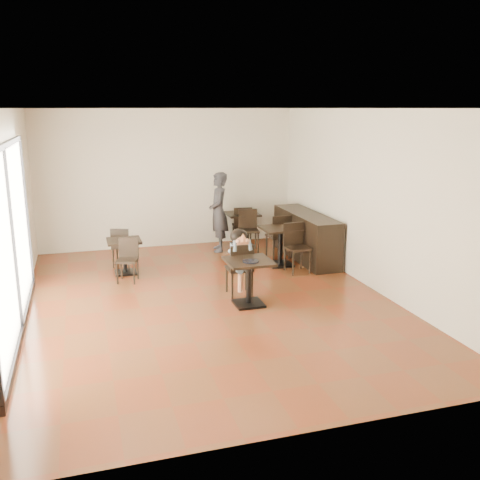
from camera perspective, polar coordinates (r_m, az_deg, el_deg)
name	(u,v)px	position (r m, az deg, el deg)	size (l,w,h in m)	color
floor	(209,301)	(9.20, -3.29, -6.51)	(6.00, 8.00, 0.01)	brown
ceiling	(206,108)	(8.62, -3.60, 13.85)	(6.00, 8.00, 0.01)	silver
wall_back	(168,179)	(12.65, -7.66, 6.50)	(6.00, 0.01, 3.20)	beige
wall_front	(306,284)	(5.08, 7.10, -4.63)	(6.00, 0.01, 3.20)	beige
wall_left	(11,220)	(8.61, -23.27, 2.02)	(0.01, 8.00, 3.20)	beige
wall_right	(371,200)	(9.89, 13.77, 4.17)	(0.01, 8.00, 3.20)	beige
storefront_window	(10,240)	(8.16, -23.29, -0.03)	(0.04, 4.50, 2.60)	white
child_table	(249,283)	(8.89, 0.93, -4.57)	(0.74, 0.74, 0.78)	black
child_chair	(239,269)	(9.36, -0.09, -3.09)	(0.42, 0.42, 0.94)	black
child	(239,262)	(9.33, -0.09, -2.38)	(0.42, 0.59, 1.18)	slate
plate	(251,261)	(8.68, 1.14, -2.28)	(0.26, 0.26, 0.02)	black
pizza_slice	(242,241)	(9.04, 0.26, -0.08)	(0.27, 0.21, 0.06)	#E1BE79
adult_patron	(219,212)	(12.17, -2.30, 3.00)	(0.66, 0.43, 1.81)	#37373C
cafe_table_mid	(280,246)	(11.14, 4.28, -0.69)	(0.77, 0.77, 0.81)	black
cafe_table_left	(125,257)	(10.82, -12.19, -1.75)	(0.65, 0.65, 0.69)	black
cafe_table_back	(242,229)	(12.73, 0.22, 1.15)	(0.75, 0.75, 0.79)	black
chair_mid_a	(278,236)	(11.68, 4.08, 0.41)	(0.44, 0.44, 0.97)	black
chair_mid_b	(298,248)	(10.69, 6.16, -0.90)	(0.44, 0.44, 0.97)	black
chair_left_a	(122,247)	(11.33, -12.44, -0.69)	(0.37, 0.37, 0.83)	black
chair_left_b	(127,261)	(10.27, -11.95, -2.17)	(0.37, 0.37, 0.83)	black
chair_back_a	(242,226)	(12.73, 0.20, 1.52)	(0.43, 0.43, 0.95)	black
chair_back_b	(249,231)	(12.20, 0.97, 0.97)	(0.43, 0.43, 0.95)	black
service_counter	(306,236)	(11.69, 7.06, 0.42)	(0.60, 2.40, 1.00)	black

